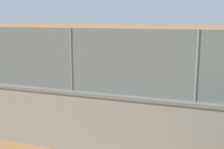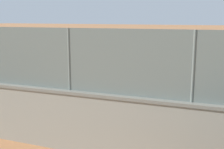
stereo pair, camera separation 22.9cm
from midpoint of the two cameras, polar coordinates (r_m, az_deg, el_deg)
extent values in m
plane|color=#A36B42|center=(18.75, 7.98, 0.20)|extent=(260.00, 260.00, 0.00)
cube|color=gray|center=(7.93, -8.36, -9.09)|extent=(25.13, 1.04, 1.56)
cube|color=slate|center=(7.68, -8.53, -3.32)|extent=(25.14, 1.10, 0.08)
cube|color=slate|center=(7.52, -8.72, 2.90)|extent=(24.62, 0.71, 1.60)
cylinder|color=slate|center=(6.63, 15.36, 1.54)|extent=(0.07, 0.07, 1.60)
cylinder|color=slate|center=(7.52, -8.72, 2.90)|extent=(0.07, 0.07, 1.60)
cylinder|color=black|center=(11.37, -12.36, -5.09)|extent=(0.20, 0.20, 0.77)
cylinder|color=black|center=(11.54, -12.84, -4.88)|extent=(0.20, 0.20, 0.77)
cylinder|color=white|center=(11.29, -12.74, -1.73)|extent=(0.46, 0.46, 0.57)
cylinder|color=brown|center=(11.04, -11.81, -1.38)|extent=(0.33, 0.52, 0.17)
cylinder|color=brown|center=(11.66, -12.16, -0.73)|extent=(0.33, 0.52, 0.17)
sphere|color=brown|center=(11.22, -12.83, 0.22)|extent=(0.22, 0.22, 0.22)
cylinder|color=black|center=(11.20, -12.85, 0.69)|extent=(0.31, 0.31, 0.05)
cylinder|color=navy|center=(16.77, 0.12, 0.46)|extent=(0.17, 0.17, 0.83)
cylinder|color=navy|center=(16.87, -0.46, 0.53)|extent=(0.17, 0.17, 0.83)
cylinder|color=#3372B2|center=(16.70, -0.17, 2.93)|extent=(0.39, 0.39, 0.61)
cylinder|color=brown|center=(16.57, 0.84, 3.29)|extent=(0.19, 0.59, 0.17)
cylinder|color=brown|center=(17.10, -0.54, 3.53)|extent=(0.19, 0.59, 0.17)
sphere|color=brown|center=(16.65, -0.18, 4.37)|extent=(0.23, 0.23, 0.23)
cylinder|color=navy|center=(16.64, -0.18, 4.72)|extent=(0.29, 0.29, 0.05)
cylinder|color=black|center=(17.25, -0.22, 3.60)|extent=(0.09, 0.30, 0.04)
ellipsoid|color=#333338|center=(17.44, 0.16, 3.68)|extent=(0.08, 0.30, 0.24)
sphere|color=white|center=(8.37, 9.77, -13.53)|extent=(0.07, 0.07, 0.07)
camera|label=1|loc=(0.11, -90.61, -0.12)|focal=46.80mm
camera|label=2|loc=(0.11, 89.39, 0.12)|focal=46.80mm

